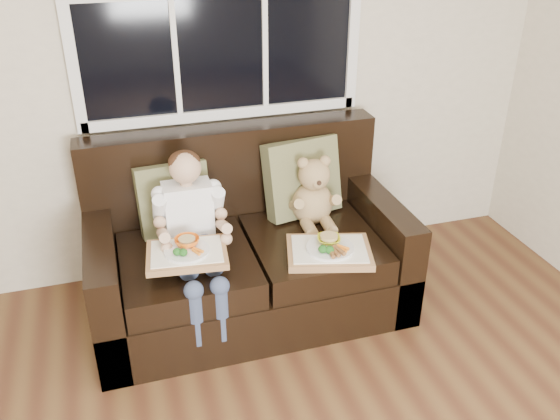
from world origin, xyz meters
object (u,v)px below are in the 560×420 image
object	(u,v)px
teddy_bear	(313,196)
child	(192,222)
tray_right	(329,250)
loveseat	(246,255)
tray_left	(187,252)

from	to	relation	value
teddy_bear	child	bearing A→B (deg)	-165.72
tray_right	child	bearing A→B (deg)	176.59
loveseat	tray_left	distance (m)	0.54
tray_right	tray_left	bearing A→B (deg)	-168.05
tray_left	tray_right	distance (m)	0.73
loveseat	tray_left	xyz separation A→B (m)	(-0.36, -0.30, 0.26)
loveseat	teddy_bear	bearing A→B (deg)	2.88
tray_right	loveseat	bearing A→B (deg)	151.80
loveseat	child	bearing A→B (deg)	-159.13
loveseat	tray_left	bearing A→B (deg)	-140.53
child	tray_left	xyz separation A→B (m)	(-0.06, -0.18, -0.06)
tray_left	teddy_bear	bearing A→B (deg)	29.56
child	tray_right	size ratio (longest dim) A/B	1.62
teddy_bear	tray_right	distance (m)	0.39
child	tray_left	size ratio (longest dim) A/B	1.95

